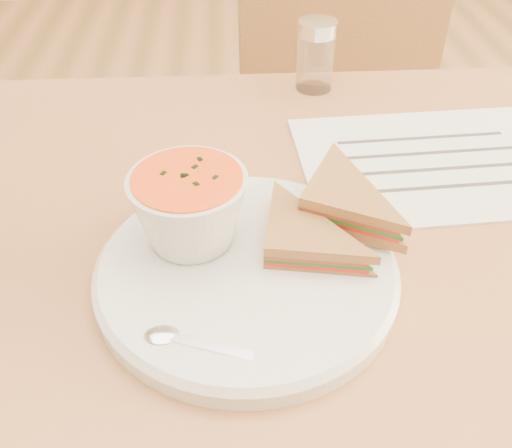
{
  "coord_description": "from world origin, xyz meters",
  "views": [
    {
      "loc": [
        -0.12,
        -0.47,
        1.14
      ],
      "look_at": [
        -0.1,
        -0.07,
        0.8
      ],
      "focal_mm": 40.0,
      "sensor_mm": 36.0,
      "label": 1
    }
  ],
  "objects_px": {
    "dining_table": "(321,409)",
    "condiment_shaker": "(316,56)",
    "plate": "(247,272)",
    "chair_far": "(356,162)",
    "soup_bowl": "(190,212)"
  },
  "relations": [
    {
      "from": "dining_table",
      "to": "condiment_shaker",
      "type": "distance_m",
      "value": 0.52
    },
    {
      "from": "plate",
      "to": "chair_far",
      "type": "bearing_deg",
      "value": 66.8
    },
    {
      "from": "chair_far",
      "to": "plate",
      "type": "distance_m",
      "value": 0.68
    },
    {
      "from": "soup_bowl",
      "to": "plate",
      "type": "bearing_deg",
      "value": -35.61
    },
    {
      "from": "dining_table",
      "to": "condiment_shaker",
      "type": "xyz_separation_m",
      "value": [
        0.0,
        0.3,
        0.42
      ]
    },
    {
      "from": "condiment_shaker",
      "to": "chair_far",
      "type": "bearing_deg",
      "value": 55.11
    },
    {
      "from": "dining_table",
      "to": "chair_far",
      "type": "distance_m",
      "value": 0.52
    },
    {
      "from": "dining_table",
      "to": "condiment_shaker",
      "type": "height_order",
      "value": "condiment_shaker"
    },
    {
      "from": "chair_far",
      "to": "plate",
      "type": "bearing_deg",
      "value": 63.79
    },
    {
      "from": "plate",
      "to": "soup_bowl",
      "type": "xyz_separation_m",
      "value": [
        -0.05,
        0.04,
        0.05
      ]
    },
    {
      "from": "plate",
      "to": "dining_table",
      "type": "bearing_deg",
      "value": 38.62
    },
    {
      "from": "dining_table",
      "to": "plate",
      "type": "distance_m",
      "value": 0.41
    },
    {
      "from": "chair_far",
      "to": "dining_table",
      "type": "bearing_deg",
      "value": 71.51
    },
    {
      "from": "plate",
      "to": "soup_bowl",
      "type": "distance_m",
      "value": 0.08
    },
    {
      "from": "dining_table",
      "to": "condiment_shaker",
      "type": "relative_size",
      "value": 10.06
    }
  ]
}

